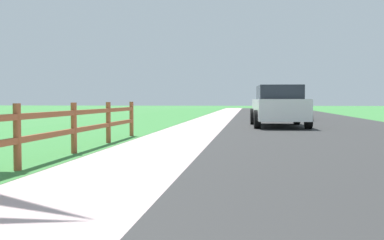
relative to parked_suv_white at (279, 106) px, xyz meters
name	(u,v)px	position (x,y,z in m)	size (l,w,h in m)	color
ground_plane	(232,120)	(-2.01, 6.31, -0.79)	(120.00, 120.00, 0.00)	#3B803C
road_asphalt	(297,118)	(1.49, 8.31, -0.79)	(7.00, 66.00, 0.01)	#2E2E2E
curb_concrete	(180,118)	(-5.01, 8.31, -0.79)	(6.00, 66.00, 0.01)	#BEA3A3
grass_verge	(154,118)	(-6.51, 8.31, -0.78)	(5.00, 66.00, 0.00)	#3B803C
rail_fence	(17,132)	(-4.35, -12.05, -0.23)	(0.11, 13.29, 0.96)	brown
parked_suv_white	(279,106)	(0.00, 0.00, 0.00)	(2.14, 4.73, 1.55)	white
parked_car_black	(284,105)	(0.70, 7.24, -0.03)	(2.33, 4.77, 1.48)	black
parked_car_beige	(269,103)	(0.29, 16.45, 0.02)	(2.29, 4.74, 1.59)	#C6B793
parked_car_red	(266,102)	(0.46, 26.88, 0.00)	(2.11, 4.95, 1.55)	maroon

